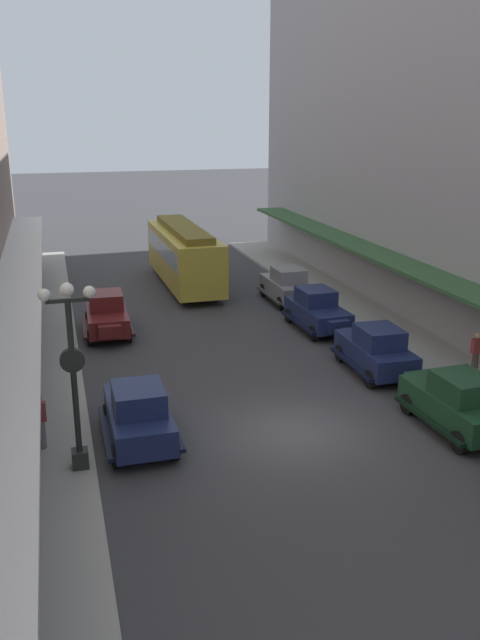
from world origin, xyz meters
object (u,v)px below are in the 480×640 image
object	(u,v)px
parked_car_3	(138,413)
pedestrian_0	(476,354)
parked_car_6	(287,284)
pedestrian_2	(40,421)
parked_car_1	(376,349)
streetcar	(184,253)
lamp_post_with_clock	(73,370)
pedestrian_1	(19,445)
parked_car_4	(457,401)
parked_car_0	(317,309)
parked_car_2	(107,313)

from	to	relation	value
parked_car_3	pedestrian_0	world-z (taller)	parked_car_3
parked_car_6	pedestrian_2	xyz separation A→B (m)	(-12.18, -13.21, 0.05)
parked_car_1	streetcar	world-z (taller)	streetcar
lamp_post_with_clock	pedestrian_0	distance (m)	14.68
parked_car_1	parked_car_3	bearing A→B (deg)	-161.39
pedestrian_1	pedestrian_2	xyz separation A→B (m)	(0.53, 1.37, -0.02)
streetcar	lamp_post_with_clock	size ratio (longest dim) A/B	1.87
parked_car_1	parked_car_4	bearing A→B (deg)	-87.48
parked_car_6	pedestrian_1	size ratio (longest dim) A/B	2.56
parked_car_0	lamp_post_with_clock	world-z (taller)	lamp_post_with_clock
parked_car_0	lamp_post_with_clock	xyz separation A→B (m)	(-10.95, -9.92, 2.04)
pedestrian_0	parked_car_2	bearing A→B (deg)	144.19
pedestrian_0	pedestrian_2	distance (m)	15.32
parked_car_6	lamp_post_with_clock	bearing A→B (deg)	-127.44
pedestrian_0	lamp_post_with_clock	bearing A→B (deg)	-168.75
pedestrian_0	parked_car_1	bearing A→B (deg)	153.57
parked_car_6	pedestrian_1	xyz separation A→B (m)	(-12.71, -14.57, 0.07)
parked_car_4	streetcar	xyz separation A→B (m)	(-4.54, 19.81, 0.96)
pedestrian_1	parked_car_0	bearing A→B (deg)	38.39
pedestrian_1	pedestrian_2	bearing A→B (deg)	68.81
pedestrian_1	parked_car_3	bearing A→B (deg)	21.02
pedestrian_1	parked_car_4	bearing A→B (deg)	-2.50
parked_car_6	parked_car_4	bearing A→B (deg)	-89.66
parked_car_0	pedestrian_0	distance (m)	7.82
parked_car_0	pedestrian_2	xyz separation A→B (m)	(-11.95, -8.52, 0.05)
pedestrian_2	pedestrian_1	bearing A→B (deg)	-111.19
parked_car_4	pedestrian_0	distance (m)	4.49
streetcar	pedestrian_1	distance (m)	20.96
lamp_post_with_clock	parked_car_6	bearing A→B (deg)	52.56
parked_car_3	pedestrian_2	world-z (taller)	parked_car_3
streetcar	pedestrian_1	world-z (taller)	streetcar
parked_car_4	parked_car_2	bearing A→B (deg)	127.54
parked_car_2	pedestrian_2	distance (m)	10.81
parked_car_2	parked_car_4	distance (m)	15.60
parked_car_6	parked_car_3	bearing A→B (deg)	-125.28
pedestrian_0	pedestrian_2	bearing A→B (deg)	-174.63
streetcar	pedestrian_2	bearing A→B (deg)	-113.39
pedestrian_0	parked_car_6	bearing A→B (deg)	104.63
parked_car_4	pedestrian_1	size ratio (longest dim) A/B	2.58
parked_car_0	parked_car_6	size ratio (longest dim) A/B	1.01
parked_car_1	pedestrian_2	distance (m)	12.43
streetcar	parked_car_4	bearing A→B (deg)	-77.10
parked_car_3	pedestrian_0	xyz separation A→B (m)	(12.49, 1.54, 0.05)
pedestrian_0	pedestrian_1	size ratio (longest dim) A/B	0.98
parked_car_3	pedestrian_0	size ratio (longest dim) A/B	2.60
parked_car_0	parked_car_3	xyz separation A→B (m)	(-9.18, -8.62, 0.00)
parked_car_3	lamp_post_with_clock	size ratio (longest dim) A/B	0.83
parked_car_0	pedestrian_1	world-z (taller)	parked_car_0
parked_car_4	pedestrian_0	world-z (taller)	parked_car_4
pedestrian_0	pedestrian_2	xyz separation A→B (m)	(-15.25, -1.43, 0.00)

